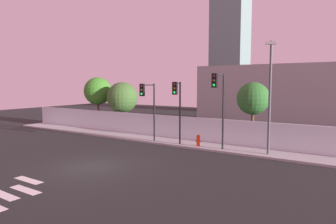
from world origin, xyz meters
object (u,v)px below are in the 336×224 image
traffic_light_right (177,99)px  roadside_tree_leftmost (98,91)px  roadside_tree_midright (253,99)px  traffic_light_left (148,99)px  roadside_tree_midleft (122,98)px  traffic_light_center (219,95)px  fire_hydrant (198,140)px  street_lamp_curbside (270,90)px

traffic_light_right → roadside_tree_leftmost: (-11.51, 3.43, 0.34)m
roadside_tree_leftmost → roadside_tree_midright: 15.93m
traffic_light_left → roadside_tree_midleft: bearing=147.0°
traffic_light_center → roadside_tree_midright: size_ratio=1.08×
traffic_light_left → roadside_tree_leftmost: 9.97m
traffic_light_center → fire_hydrant: (-1.79, 0.63, -3.25)m
roadside_tree_leftmost → traffic_light_left: bearing=-22.7°
fire_hydrant → roadside_tree_leftmost: (-13.01, 3.00, 3.21)m
traffic_light_left → traffic_light_right: bearing=10.1°
roadside_tree_leftmost → roadside_tree_midright: roadside_tree_leftmost is taller
traffic_light_left → traffic_light_center: (5.61, 0.21, 0.43)m
roadside_tree_leftmost → traffic_light_right: bearing=-16.6°
traffic_light_left → roadside_tree_leftmost: bearing=157.3°
roadside_tree_midright → street_lamp_curbside: bearing=-56.7°
traffic_light_left → street_lamp_curbside: 8.76m
roadside_tree_midright → fire_hydrant: bearing=-134.1°
traffic_light_center → roadside_tree_leftmost: bearing=166.2°
traffic_light_left → roadside_tree_midleft: 7.05m
traffic_light_left → traffic_light_right: 2.36m
fire_hydrant → roadside_tree_midright: bearing=45.9°
roadside_tree_midleft → roadside_tree_midright: 12.65m
traffic_light_right → street_lamp_curbside: size_ratio=0.66×
traffic_light_left → roadside_tree_leftmost: size_ratio=0.85×
traffic_light_right → fire_hydrant: (1.50, 0.43, -2.87)m
roadside_tree_midleft → fire_hydrant: bearing=-17.1°
traffic_light_right → roadside_tree_midright: traffic_light_right is taller
street_lamp_curbside → roadside_tree_midright: 3.63m
traffic_light_center → roadside_tree_midright: (1.13, 3.63, -0.36)m
fire_hydrant → roadside_tree_midleft: roadside_tree_midleft is taller
fire_hydrant → roadside_tree_leftmost: bearing=167.0°
traffic_light_right → roadside_tree_midright: size_ratio=0.97×
roadside_tree_midright → traffic_light_center: bearing=-107.2°
roadside_tree_leftmost → traffic_light_center: bearing=-13.8°
traffic_light_center → traffic_light_left: bearing=-177.8°
roadside_tree_midright → roadside_tree_midleft: bearing=180.0°
roadside_tree_leftmost → roadside_tree_midleft: bearing=0.0°
traffic_light_left → street_lamp_curbside: bearing=5.7°
traffic_light_center → roadside_tree_midleft: 12.09m
roadside_tree_leftmost → roadside_tree_midleft: size_ratio=1.10×
fire_hydrant → roadside_tree_midright: 5.08m
traffic_light_left → roadside_tree_midright: bearing=29.7°
traffic_light_center → street_lamp_curbside: size_ratio=0.74×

